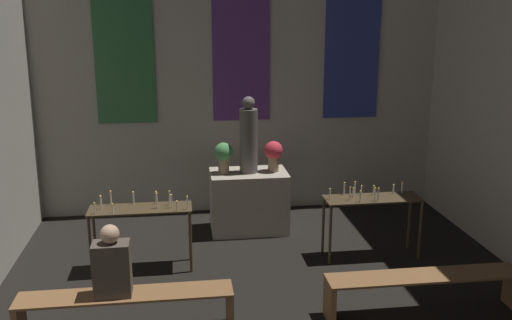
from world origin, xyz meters
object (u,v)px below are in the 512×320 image
pew_back_left (126,304)px  pew_back_right (424,285)px  candle_rack_left (141,216)px  flower_vase_right (273,153)px  candle_rack_right (372,206)px  statue (249,138)px  person_seated (112,265)px  altar (249,201)px  flower_vase_left (224,155)px

pew_back_left → pew_back_right: size_ratio=1.00×
candle_rack_left → flower_vase_right: bearing=31.5°
candle_rack_left → pew_back_left: size_ratio=0.60×
candle_rack_left → pew_back_left: (-0.07, -1.55, -0.36)m
candle_rack_right → pew_back_left: (-3.05, -1.55, -0.36)m
pew_back_left → statue: bearing=59.8°
flower_vase_right → person_seated: bearing=-127.2°
person_seated → altar: bearing=58.0°
flower_vase_left → flower_vase_right: 0.73m
statue → flower_vase_left: size_ratio=2.46×
candle_rack_left → candle_rack_right: bearing=0.0°
altar → pew_back_left: altar is taller
statue → pew_back_left: 3.29m
altar → flower_vase_left: 0.81m
person_seated → pew_back_left: bearing=0.0°
altar → candle_rack_right: 1.89m
statue → flower_vase_right: 0.44m
candle_rack_right → flower_vase_right: bearing=134.6°
flower_vase_left → candle_rack_right: bearing=-31.6°
candle_rack_right → pew_back_left: size_ratio=0.60×
pew_back_right → statue: bearing=120.2°
candle_rack_right → person_seated: size_ratio=1.73×
pew_back_left → pew_back_right: (3.13, 0.00, 0.00)m
statue → pew_back_left: size_ratio=0.52×
pew_back_left → person_seated: (-0.11, 0.00, 0.44)m
flower_vase_right → pew_back_right: flower_vase_right is taller
altar → person_seated: person_seated is taller
altar → pew_back_right: altar is taller
flower_vase_right → candle_rack_left: size_ratio=0.36×
altar → pew_back_right: 3.11m
flower_vase_left → flower_vase_right: (0.73, 0.00, 0.00)m
candle_rack_right → statue: bearing=142.6°
pew_back_right → person_seated: size_ratio=2.91×
candle_rack_right → pew_back_right: (0.07, -1.55, -0.36)m
flower_vase_right → candle_rack_left: bearing=-148.5°
flower_vase_left → altar: bearing=-0.0°
candle_rack_right → person_seated: 3.53m
flower_vase_left → candle_rack_right: flower_vase_left is taller
flower_vase_right → candle_rack_left: 2.23m
candle_rack_left → person_seated: 1.56m
altar → flower_vase_left: size_ratio=2.49×
statue → candle_rack_left: statue is taller
flower_vase_right → pew_back_right: size_ratio=0.21×
flower_vase_right → pew_back_right: 3.06m
candle_rack_right → person_seated: person_seated is taller
altar → candle_rack_left: 1.90m
flower_vase_left → pew_back_right: bearing=-54.4°
statue → flower_vase_right: (0.36, 0.00, -0.24)m
altar → flower_vase_left: (-0.36, 0.00, 0.72)m
statue → candle_rack_left: (-1.50, -1.14, -0.71)m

